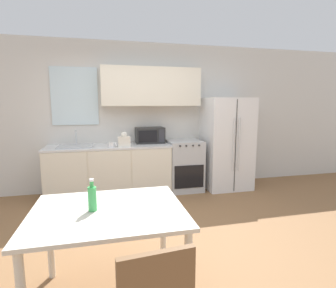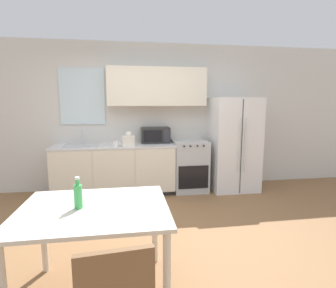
# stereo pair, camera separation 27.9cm
# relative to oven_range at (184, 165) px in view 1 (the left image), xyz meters

# --- Properties ---
(ground_plane) EXTENTS (12.00, 12.00, 0.00)m
(ground_plane) POSITION_rel_oven_range_xyz_m (-0.89, -1.63, -0.46)
(ground_plane) COLOR olive
(wall_back) EXTENTS (12.00, 0.38, 2.70)m
(wall_back) POSITION_rel_oven_range_xyz_m (-0.85, 0.32, 0.98)
(wall_back) COLOR silver
(wall_back) RESTS_ON ground_plane
(kitchen_counter) EXTENTS (2.11, 0.66, 0.88)m
(kitchen_counter) POSITION_rel_oven_range_xyz_m (-1.36, -0.00, -0.02)
(kitchen_counter) COLOR #333333
(kitchen_counter) RESTS_ON ground_plane
(oven_range) EXTENTS (0.61, 0.65, 0.93)m
(oven_range) POSITION_rel_oven_range_xyz_m (0.00, 0.00, 0.00)
(oven_range) COLOR #B7BABC
(oven_range) RESTS_ON ground_plane
(refrigerator) EXTENTS (0.84, 0.77, 1.70)m
(refrigerator) POSITION_rel_oven_range_xyz_m (0.82, -0.05, 0.39)
(refrigerator) COLOR white
(refrigerator) RESTS_ON ground_plane
(kitchen_sink) EXTENTS (0.56, 0.44, 0.26)m
(kitchen_sink) POSITION_rel_oven_range_xyz_m (-1.91, 0.01, 0.43)
(kitchen_sink) COLOR #B7BABC
(kitchen_sink) RESTS_ON kitchen_counter
(microwave) EXTENTS (0.52, 0.31, 0.29)m
(microwave) POSITION_rel_oven_range_xyz_m (-0.62, 0.13, 0.56)
(microwave) COLOR #282828
(microwave) RESTS_ON kitchen_counter
(coffee_mug) EXTENTS (0.13, 0.09, 0.09)m
(coffee_mug) POSITION_rel_oven_range_xyz_m (-1.32, -0.21, 0.46)
(coffee_mug) COLOR white
(coffee_mug) RESTS_ON kitchen_counter
(grocery_bag_0) EXTENTS (0.20, 0.17, 0.25)m
(grocery_bag_0) POSITION_rel_oven_range_xyz_m (-1.11, -0.16, 0.52)
(grocery_bag_0) COLOR silver
(grocery_bag_0) RESTS_ON kitchen_counter
(dining_table) EXTENTS (1.17, 0.94, 0.77)m
(dining_table) POSITION_rel_oven_range_xyz_m (-1.40, -2.58, 0.21)
(dining_table) COLOR beige
(dining_table) RESTS_ON ground_plane
(drink_bottle) EXTENTS (0.07, 0.07, 0.25)m
(drink_bottle) POSITION_rel_oven_range_xyz_m (-1.52, -2.58, 0.41)
(drink_bottle) COLOR #3FB259
(drink_bottle) RESTS_ON dining_table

